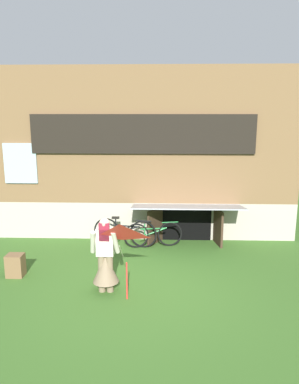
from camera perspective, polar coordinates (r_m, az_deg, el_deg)
ground_plane at (r=7.84m, az=-2.16°, el=-14.64°), size 60.00×60.00×0.00m
log_house at (r=12.25m, az=-0.51°, el=6.78°), size 8.50×5.56×4.73m
person at (r=7.52m, az=-6.79°, el=-10.55°), size 0.61×0.52×1.53m
kite at (r=6.79m, az=-4.60°, el=-7.93°), size 0.79×0.83×1.47m
bicycle_green at (r=9.91m, az=0.55°, el=-6.52°), size 1.56×0.33×0.72m
bicycle_black at (r=9.99m, az=-3.83°, el=-6.18°), size 1.73×0.39×0.80m
wooden_crate at (r=8.78m, az=-19.92°, el=-10.56°), size 0.36×0.31×0.50m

